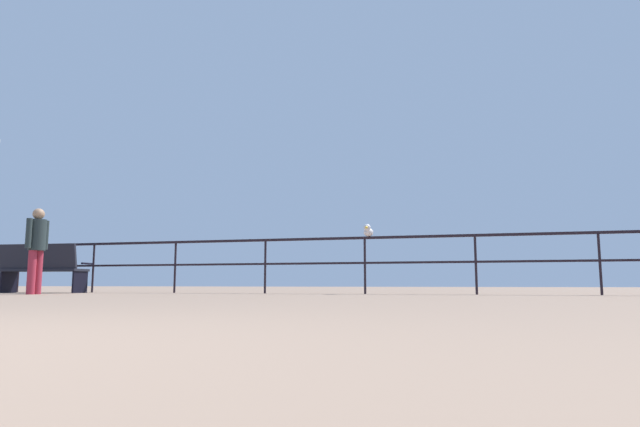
# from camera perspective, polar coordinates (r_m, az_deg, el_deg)

# --- Properties ---
(pier_railing) EXTENTS (20.13, 0.05, 1.08)m
(pier_railing) POSITION_cam_1_polar(r_m,az_deg,el_deg) (10.30, 4.72, -3.99)
(pier_railing) COLOR black
(pier_railing) RESTS_ON ground_plane
(bench_far_left) EXTENTS (1.81, 0.81, 1.00)m
(bench_far_left) POSITION_cam_1_polar(r_m,az_deg,el_deg) (12.69, -27.20, -4.94)
(bench_far_left) COLOR black
(bench_far_left) RESTS_ON ground_plane
(person_by_bench) EXTENTS (0.30, 0.50, 1.56)m
(person_by_bench) POSITION_cam_1_polar(r_m,az_deg,el_deg) (11.15, -27.59, -2.91)
(person_by_bench) COLOR maroon
(person_by_bench) RESTS_ON ground_plane
(seagull_on_rail) EXTENTS (0.18, 0.46, 0.22)m
(seagull_on_rail) POSITION_cam_1_polar(r_m,az_deg,el_deg) (10.30, 5.07, -1.85)
(seagull_on_rail) COLOR silver
(seagull_on_rail) RESTS_ON pier_railing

